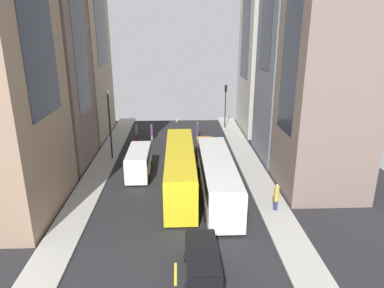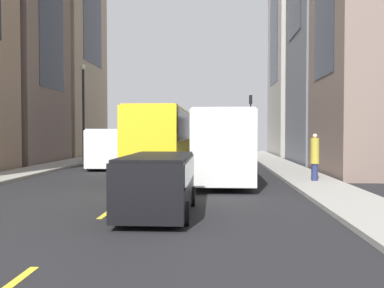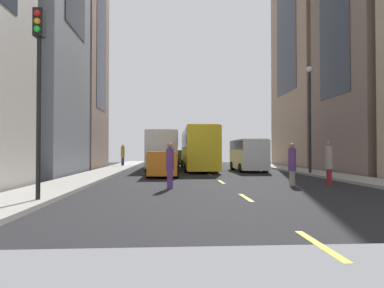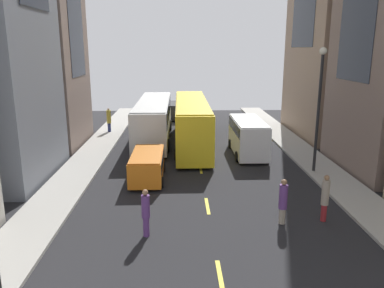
# 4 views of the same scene
# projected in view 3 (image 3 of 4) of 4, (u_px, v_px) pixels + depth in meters

# --- Properties ---
(ground_plane) EXTENTS (41.91, 41.91, 0.00)m
(ground_plane) POSITION_uv_depth(u_px,v_px,m) (205.00, 171.00, 26.95)
(ground_plane) COLOR black
(sidewalk_west) EXTENTS (2.45, 44.00, 0.15)m
(sidewalk_west) POSITION_uv_depth(u_px,v_px,m) (108.00, 171.00, 26.49)
(sidewalk_west) COLOR #9E9B93
(sidewalk_west) RESTS_ON ground
(sidewalk_east) EXTENTS (2.45, 44.00, 0.15)m
(sidewalk_east) POSITION_uv_depth(u_px,v_px,m) (298.00, 170.00, 27.41)
(sidewalk_east) COLOR #9E9B93
(sidewalk_east) RESTS_ON ground
(lane_stripe_0) EXTENTS (0.16, 2.00, 0.01)m
(lane_stripe_0) POSITION_uv_depth(u_px,v_px,m) (319.00, 245.00, 5.99)
(lane_stripe_0) COLOR yellow
(lane_stripe_0) RESTS_ON ground
(lane_stripe_1) EXTENTS (0.16, 2.00, 0.01)m
(lane_stripe_1) POSITION_uv_depth(u_px,v_px,m) (246.00, 198.00, 11.98)
(lane_stripe_1) COLOR yellow
(lane_stripe_1) RESTS_ON ground
(lane_stripe_2) EXTENTS (0.16, 2.00, 0.01)m
(lane_stripe_2) POSITION_uv_depth(u_px,v_px,m) (221.00, 182.00, 17.97)
(lane_stripe_2) COLOR yellow
(lane_stripe_2) RESTS_ON ground
(lane_stripe_3) EXTENTS (0.16, 2.00, 0.01)m
(lane_stripe_3) POSITION_uv_depth(u_px,v_px,m) (209.00, 174.00, 23.96)
(lane_stripe_3) COLOR yellow
(lane_stripe_3) RESTS_ON ground
(lane_stripe_4) EXTENTS (0.16, 2.00, 0.01)m
(lane_stripe_4) POSITION_uv_depth(u_px,v_px,m) (202.00, 169.00, 29.94)
(lane_stripe_4) COLOR yellow
(lane_stripe_4) RESTS_ON ground
(lane_stripe_5) EXTENTS (0.16, 2.00, 0.01)m
(lane_stripe_5) POSITION_uv_depth(u_px,v_px,m) (197.00, 166.00, 35.93)
(lane_stripe_5) COLOR yellow
(lane_stripe_5) RESTS_ON ground
(lane_stripe_6) EXTENTS (0.16, 2.00, 0.01)m
(lane_stripe_6) POSITION_uv_depth(u_px,v_px,m) (193.00, 164.00, 41.92)
(lane_stripe_6) COLOR yellow
(lane_stripe_6) RESTS_ON ground
(lane_stripe_7) EXTENTS (0.16, 2.00, 0.01)m
(lane_stripe_7) POSITION_uv_depth(u_px,v_px,m) (191.00, 162.00, 47.91)
(lane_stripe_7) COLOR yellow
(lane_stripe_7) RESTS_ON ground
(building_west_2) EXTENTS (6.62, 7.27, 24.18)m
(building_west_2) POSITION_uv_depth(u_px,v_px,m) (65.00, 37.00, 30.46)
(building_west_2) COLOR #7A665B
(building_west_2) RESTS_ON ground
(building_east_1) EXTENTS (7.04, 8.17, 25.03)m
(building_east_1) POSITION_uv_depth(u_px,v_px,m) (379.00, 4.00, 24.61)
(building_east_1) COLOR #7A665B
(building_east_1) RESTS_ON ground
(building_east_2) EXTENTS (7.79, 10.47, 34.02)m
(building_east_2) POSITION_uv_depth(u_px,v_px,m) (322.00, 5.00, 34.91)
(building_east_2) COLOR #937760
(building_east_2) RESTS_ON ground
(city_bus_white) EXTENTS (2.80, 12.86, 3.35)m
(city_bus_white) POSITION_uv_depth(u_px,v_px,m) (163.00, 147.00, 31.92)
(city_bus_white) COLOR silver
(city_bus_white) RESTS_ON ground
(streetcar_yellow) EXTENTS (2.70, 13.89, 3.59)m
(streetcar_yellow) POSITION_uv_depth(u_px,v_px,m) (197.00, 146.00, 30.35)
(streetcar_yellow) COLOR yellow
(streetcar_yellow) RESTS_ON ground
(delivery_van_white) EXTENTS (2.25, 5.79, 2.58)m
(delivery_van_white) POSITION_uv_depth(u_px,v_px,m) (248.00, 153.00, 27.48)
(delivery_van_white) COLOR white
(delivery_van_white) RESTS_ON ground
(car_black_0) EXTENTS (2.02, 4.53, 1.73)m
(car_black_0) POSITION_uv_depth(u_px,v_px,m) (181.00, 156.00, 42.08)
(car_black_0) COLOR black
(car_black_0) RESTS_ON ground
(car_orange_1) EXTENTS (1.99, 4.44, 1.62)m
(car_orange_1) POSITION_uv_depth(u_px,v_px,m) (163.00, 162.00, 21.85)
(car_orange_1) COLOR orange
(car_orange_1) RESTS_ON ground
(pedestrian_walking_far) EXTENTS (0.35, 0.35, 2.04)m
(pedestrian_walking_far) POSITION_uv_depth(u_px,v_px,m) (170.00, 164.00, 14.83)
(pedestrian_walking_far) COLOR #593372
(pedestrian_walking_far) RESTS_ON ground
(pedestrian_crossing_near) EXTENTS (0.37, 0.37, 2.06)m
(pedestrian_crossing_near) POSITION_uv_depth(u_px,v_px,m) (292.00, 163.00, 16.15)
(pedestrian_crossing_near) COLOR gray
(pedestrian_crossing_near) RESTS_ON ground
(pedestrian_waiting_curb) EXTENTS (0.39, 0.39, 2.17)m
(pedestrian_waiting_curb) POSITION_uv_depth(u_px,v_px,m) (123.00, 154.00, 34.47)
(pedestrian_waiting_curb) COLOR navy
(pedestrian_waiting_curb) RESTS_ON ground
(pedestrian_crossing_mid) EXTENTS (0.33, 0.33, 2.17)m
(pedestrian_crossing_mid) POSITION_uv_depth(u_px,v_px,m) (329.00, 161.00, 16.46)
(pedestrian_crossing_mid) COLOR maroon
(pedestrian_crossing_mid) RESTS_ON ground
(traffic_light_near_corner) EXTENTS (0.32, 0.44, 6.09)m
(traffic_light_near_corner) POSITION_uv_depth(u_px,v_px,m) (39.00, 67.00, 10.62)
(traffic_light_near_corner) COLOR black
(traffic_light_near_corner) RESTS_ON ground
(streetlamp_near) EXTENTS (0.44, 0.44, 7.48)m
(streetlamp_near) POSITION_uv_depth(u_px,v_px,m) (310.00, 108.00, 23.39)
(streetlamp_near) COLOR black
(streetlamp_near) RESTS_ON ground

